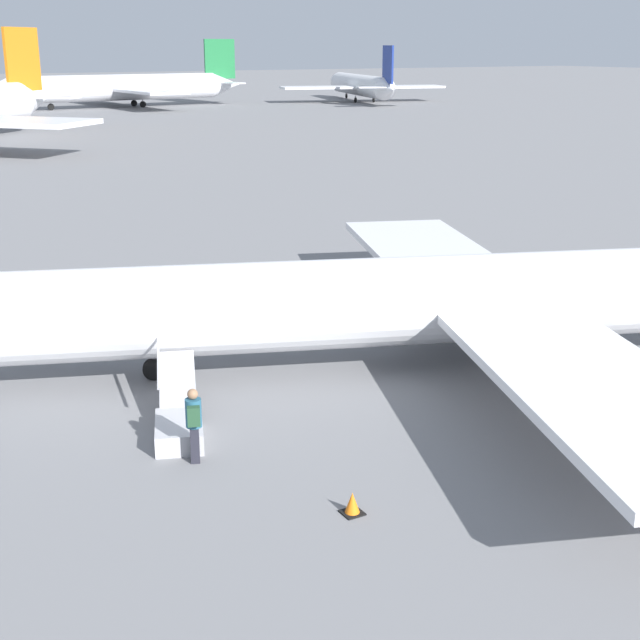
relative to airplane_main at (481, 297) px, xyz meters
The scene contains 7 objects.
ground_plane 2.20m from the airplane_main, 20.85° to the right, with size 600.00×600.00×0.00m, color slate.
airplane_main is the anchor object (origin of this frame).
airplane_far_left 127.72m from the airplane_main, 121.02° to the right, with size 27.47×35.73×8.99m.
airplane_far_right 118.48m from the airplane_main, 103.19° to the right, with size 40.98×30.78×9.96m.
boarding_stairs 9.69m from the airplane_main, ahead, with size 2.36×4.11×1.67m.
passenger 10.03m from the airplane_main, 11.71° to the left, with size 0.44×0.57×1.74m.
traffic_cone_near_stairs 9.96m from the airplane_main, 35.75° to the left, with size 0.42×0.42×0.46m.
Camera 1 is at (15.54, 19.43, 8.91)m, focal length 50.00 mm.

